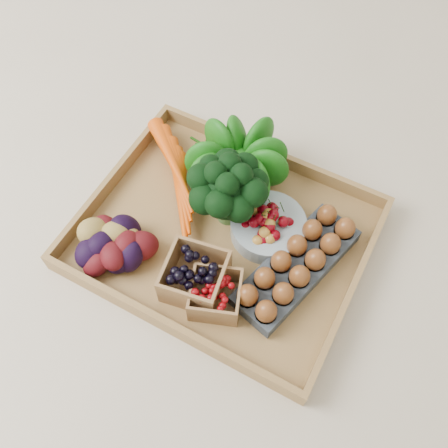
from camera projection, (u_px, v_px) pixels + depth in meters
The scene contains 10 objects.
ground at pixel (224, 239), 1.02m from camera, with size 4.00×4.00×0.00m, color beige.
tray at pixel (224, 237), 1.02m from camera, with size 0.55×0.45×0.01m, color olive.
carrots at pixel (180, 180), 1.04m from camera, with size 0.24×0.17×0.06m, color #DD4A07, non-canonical shape.
lettuce at pixel (237, 159), 1.02m from camera, with size 0.14×0.14×0.14m, color #0E560D.
broccoli at pixel (228, 200), 0.98m from camera, with size 0.16×0.16×0.12m, color black, non-canonical shape.
cherry_bowl at pixel (268, 227), 1.00m from camera, with size 0.15×0.15×0.04m, color #8C9EA5.
egg_carton at pixel (296, 267), 0.95m from camera, with size 0.10×0.28×0.03m, color #393F49.
potatoes at pixel (114, 244), 0.95m from camera, with size 0.16×0.16×0.09m, color #3E0A0D, non-canonical shape.
punnet_blackberry at pixel (195, 276), 0.92m from camera, with size 0.11×0.11×0.07m, color black.
punnet_raspberry at pixel (216, 295), 0.91m from camera, with size 0.09×0.09×0.06m, color #6C0408.
Camera 1 is at (0.24, -0.44, 0.89)m, focal length 40.00 mm.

